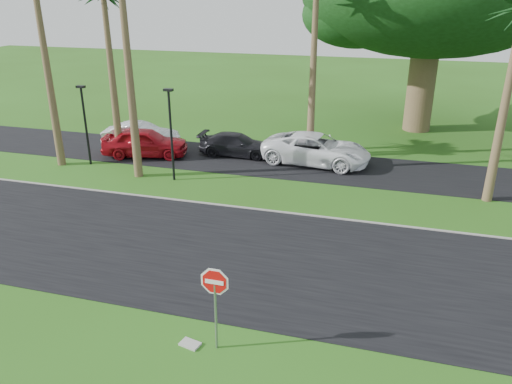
{
  "coord_description": "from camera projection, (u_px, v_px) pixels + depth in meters",
  "views": [
    {
      "loc": [
        4.51,
        -13.25,
        9.09
      ],
      "look_at": [
        -0.33,
        3.82,
        1.8
      ],
      "focal_mm": 35.0,
      "sensor_mm": 36.0,
      "label": 1
    }
  ],
  "objects": [
    {
      "name": "parking_strip",
      "position": [
        305.0,
        165.0,
        27.5
      ],
      "size": [
        120.0,
        5.0,
        0.02
      ],
      "primitive_type": "cube",
      "color": "black",
      "rests_on": "ground"
    },
    {
      "name": "car_silver",
      "position": [
        141.0,
        136.0,
        30.33
      ],
      "size": [
        4.76,
        2.44,
        1.5
      ],
      "primitive_type": "imported",
      "rotation": [
        0.0,
        0.0,
        1.77
      ],
      "color": "silver",
      "rests_on": "ground"
    },
    {
      "name": "car_minivan",
      "position": [
        316.0,
        149.0,
        27.49
      ],
      "size": [
        6.18,
        3.34,
        1.65
      ],
      "primitive_type": "imported",
      "rotation": [
        0.0,
        0.0,
        1.47
      ],
      "color": "white",
      "rests_on": "ground"
    },
    {
      "name": "streetlight_right",
      "position": [
        171.0,
        129.0,
        24.45
      ],
      "size": [
        0.45,
        0.25,
        4.64
      ],
      "color": "black",
      "rests_on": "ground"
    },
    {
      "name": "road",
      "position": [
        251.0,
        257.0,
        18.16
      ],
      "size": [
        120.0,
        8.0,
        0.02
      ],
      "primitive_type": "cube",
      "color": "black",
      "rests_on": "ground"
    },
    {
      "name": "ground",
      "position": [
        234.0,
        286.0,
        16.38
      ],
      "size": [
        120.0,
        120.0,
        0.0
      ],
      "primitive_type": "plane",
      "color": "#295114",
      "rests_on": "ground"
    },
    {
      "name": "utility_slab",
      "position": [
        190.0,
        344.0,
        13.68
      ],
      "size": [
        0.61,
        0.46,
        0.06
      ],
      "primitive_type": "cube",
      "rotation": [
        0.0,
        0.0,
        -0.22
      ],
      "color": "#A5A49D",
      "rests_on": "ground"
    },
    {
      "name": "car_red",
      "position": [
        145.0,
        142.0,
        28.71
      ],
      "size": [
        5.17,
        3.04,
        1.65
      ],
      "primitive_type": "imported",
      "rotation": [
        0.0,
        0.0,
        1.81
      ],
      "color": "#A40D18",
      "rests_on": "ground"
    },
    {
      "name": "curb",
      "position": [
        277.0,
        212.0,
        21.76
      ],
      "size": [
        120.0,
        0.12,
        0.06
      ],
      "primitive_type": "cube",
      "color": "gray",
      "rests_on": "ground"
    },
    {
      "name": "streetlight_left",
      "position": [
        85.0,
        120.0,
        26.79
      ],
      "size": [
        0.45,
        0.25,
        4.34
      ],
      "color": "black",
      "rests_on": "ground"
    },
    {
      "name": "car_dark",
      "position": [
        237.0,
        145.0,
        28.91
      ],
      "size": [
        4.45,
        1.93,
        1.27
      ],
      "primitive_type": "imported",
      "rotation": [
        0.0,
        0.0,
        1.6
      ],
      "color": "black",
      "rests_on": "ground"
    },
    {
      "name": "stop_sign_near",
      "position": [
        215.0,
        292.0,
        12.91
      ],
      "size": [
        1.05,
        0.07,
        2.62
      ],
      "color": "gray",
      "rests_on": "ground"
    }
  ]
}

